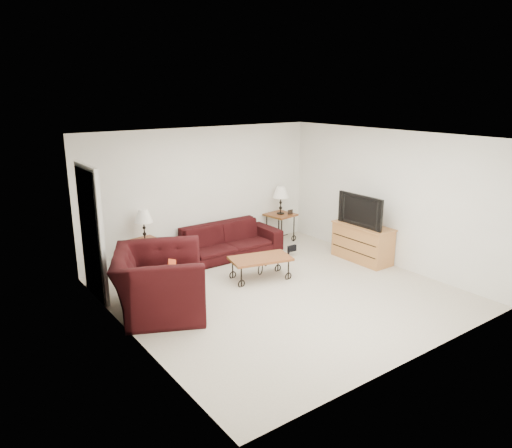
{
  "coord_description": "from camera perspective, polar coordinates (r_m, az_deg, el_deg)",
  "views": [
    {
      "loc": [
        -4.54,
        -5.59,
        3.17
      ],
      "look_at": [
        0.0,
        0.7,
        1.0
      ],
      "focal_mm": 33.66,
      "sensor_mm": 36.0,
      "label": 1
    }
  ],
  "objects": [
    {
      "name": "side_table_left",
      "position": [
        8.9,
        -12.95,
        -3.7
      ],
      "size": [
        0.59,
        0.59,
        0.58
      ],
      "primitive_type": "cube",
      "rotation": [
        0.0,
        0.0,
        0.14
      ],
      "color": "brown",
      "rests_on": "ground"
    },
    {
      "name": "throw_pillow",
      "position": [
        7.2,
        -10.19,
        -6.26
      ],
      "size": [
        0.28,
        0.43,
        0.42
      ],
      "primitive_type": "cube",
      "rotation": [
        0.0,
        0.0,
        1.13
      ],
      "color": "#B53617",
      "rests_on": "armchair"
    },
    {
      "name": "backpack",
      "position": [
        9.56,
        3.89,
        -2.56
      ],
      "size": [
        0.33,
        0.27,
        0.39
      ],
      "primitive_type": "ellipsoid",
      "rotation": [
        0.0,
        0.0,
        -0.13
      ],
      "color": "black",
      "rests_on": "ground"
    },
    {
      "name": "ground",
      "position": [
        7.87,
        3.01,
        -8.15
      ],
      "size": [
        5.0,
        5.0,
        0.0
      ],
      "primitive_type": "plane",
      "color": "beige",
      "rests_on": "ground"
    },
    {
      "name": "lamp_right",
      "position": [
        10.26,
        2.94,
        2.84
      ],
      "size": [
        0.39,
        0.39,
        0.6
      ],
      "primitive_type": null,
      "rotation": [
        0.0,
        0.0,
        0.14
      ],
      "color": "black",
      "rests_on": "side_table_right"
    },
    {
      "name": "television",
      "position": [
        9.23,
        12.68,
        1.63
      ],
      "size": [
        0.14,
        1.05,
        0.6
      ],
      "primitive_type": "imported",
      "rotation": [
        0.0,
        0.0,
        -1.57
      ],
      "color": "black",
      "rests_on": "tv_stand"
    },
    {
      "name": "doorway",
      "position": [
        7.84,
        -19.06,
        -1.19
      ],
      "size": [
        0.08,
        0.94,
        2.04
      ],
      "primitive_type": "cube",
      "color": "black",
      "rests_on": "ground"
    },
    {
      "name": "sofa",
      "position": [
        9.43,
        -3.5,
        -2.0
      ],
      "size": [
        2.19,
        0.86,
        0.64
      ],
      "primitive_type": "imported",
      "color": "black",
      "rests_on": "ground"
    },
    {
      "name": "coffee_table",
      "position": [
        8.35,
        0.53,
        -5.25
      ],
      "size": [
        1.14,
        0.79,
        0.39
      ],
      "primitive_type": "cube",
      "rotation": [
        0.0,
        0.0,
        -0.23
      ],
      "color": "brown",
      "rests_on": "ground"
    },
    {
      "name": "side_table_right",
      "position": [
        10.41,
        2.9,
        -0.39
      ],
      "size": [
        0.63,
        0.63,
        0.6
      ],
      "primitive_type": "cube",
      "rotation": [
        0.0,
        0.0,
        0.14
      ],
      "color": "brown",
      "rests_on": "ground"
    },
    {
      "name": "tv_stand",
      "position": [
        9.41,
        12.53,
        -2.2
      ],
      "size": [
        0.49,
        1.17,
        0.7
      ],
      "primitive_type": "cube",
      "color": "#C27B48",
      "rests_on": "ground"
    },
    {
      "name": "wall_right",
      "position": [
        9.2,
        15.38,
        3.01
      ],
      "size": [
        0.02,
        5.0,
        2.5
      ],
      "primitive_type": "cube",
      "color": "white",
      "rests_on": "ground"
    },
    {
      "name": "wall_left",
      "position": [
        6.26,
        -15.0,
        -2.81
      ],
      "size": [
        0.02,
        5.0,
        2.5
      ],
      "primitive_type": "cube",
      "color": "white",
      "rests_on": "ground"
    },
    {
      "name": "photo_frame_right",
      "position": [
        10.3,
        4.1,
        1.44
      ],
      "size": [
        0.12,
        0.02,
        0.1
      ],
      "primitive_type": "cube",
      "rotation": [
        0.0,
        0.0,
        -0.06
      ],
      "color": "black",
      "rests_on": "side_table_right"
    },
    {
      "name": "ceiling",
      "position": [
        7.24,
        3.3,
        10.28
      ],
      "size": [
        5.0,
        5.0,
        0.0
      ],
      "primitive_type": "plane",
      "color": "white",
      "rests_on": "wall_back"
    },
    {
      "name": "lamp_left",
      "position": [
        8.73,
        -13.18,
        -0.14
      ],
      "size": [
        0.37,
        0.37,
        0.58
      ],
      "primitive_type": null,
      "rotation": [
        0.0,
        0.0,
        0.14
      ],
      "color": "black",
      "rests_on": "side_table_left"
    },
    {
      "name": "wall_back",
      "position": [
        9.48,
        -6.4,
        3.84
      ],
      "size": [
        5.0,
        0.02,
        2.5
      ],
      "primitive_type": "cube",
      "color": "white",
      "rests_on": "ground"
    },
    {
      "name": "photo_frame_left",
      "position": [
        8.61,
        -13.6,
        -2.05
      ],
      "size": [
        0.11,
        0.05,
        0.1
      ],
      "primitive_type": "cube",
      "rotation": [
        0.0,
        0.0,
        0.31
      ],
      "color": "black",
      "rests_on": "side_table_left"
    },
    {
      "name": "armchair",
      "position": [
        7.2,
        -11.42,
        -6.76
      ],
      "size": [
        1.75,
        1.84,
        0.94
      ],
      "primitive_type": "imported",
      "rotation": [
        0.0,
        0.0,
        1.13
      ],
      "color": "black",
      "rests_on": "ground"
    },
    {
      "name": "wall_front",
      "position": [
        5.82,
        18.82,
        -4.52
      ],
      "size": [
        5.0,
        0.02,
        2.5
      ],
      "primitive_type": "cube",
      "color": "white",
      "rests_on": "ground"
    }
  ]
}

